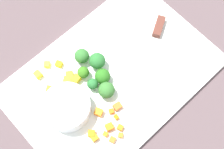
# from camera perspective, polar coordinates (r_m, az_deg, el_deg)

# --- Properties ---
(ground_plane) EXTENTS (4.00, 4.00, 0.00)m
(ground_plane) POSITION_cam_1_polar(r_m,az_deg,el_deg) (0.81, -0.00, -0.57)
(ground_plane) COLOR #59484B
(cutting_board) EXTENTS (0.50, 0.34, 0.01)m
(cutting_board) POSITION_cam_1_polar(r_m,az_deg,el_deg) (0.80, -0.00, -0.41)
(cutting_board) COLOR white
(cutting_board) RESTS_ON ground_plane
(prep_bowl) EXTENTS (0.11, 0.11, 0.04)m
(prep_bowl) POSITION_cam_1_polar(r_m,az_deg,el_deg) (0.75, -7.89, -5.73)
(prep_bowl) COLOR white
(prep_bowl) RESTS_ON cutting_board
(chef_knife) EXTENTS (0.25, 0.15, 0.02)m
(chef_knife) POSITION_cam_1_polar(r_m,az_deg,el_deg) (0.83, 7.05, 4.60)
(chef_knife) COLOR silver
(chef_knife) RESTS_ON cutting_board
(carrot_dice_0) EXTENTS (0.02, 0.02, 0.02)m
(carrot_dice_0) POSITION_cam_1_polar(r_m,az_deg,el_deg) (0.76, -2.35, -6.64)
(carrot_dice_0) COLOR orange
(carrot_dice_0) RESTS_ON cutting_board
(carrot_dice_1) EXTENTS (0.02, 0.02, 0.01)m
(carrot_dice_1) POSITION_cam_1_polar(r_m,az_deg,el_deg) (0.76, -0.11, -6.48)
(carrot_dice_1) COLOR orange
(carrot_dice_1) RESTS_ON cutting_board
(carrot_dice_2) EXTENTS (0.02, 0.02, 0.02)m
(carrot_dice_2) POSITION_cam_1_polar(r_m,az_deg,el_deg) (0.75, -3.61, -10.32)
(carrot_dice_2) COLOR orange
(carrot_dice_2) RESTS_ON cutting_board
(carrot_dice_3) EXTENTS (0.02, 0.02, 0.01)m
(carrot_dice_3) POSITION_cam_1_polar(r_m,az_deg,el_deg) (0.76, 0.97, -5.62)
(carrot_dice_3) COLOR orange
(carrot_dice_3) RESTS_ON cutting_board
(carrot_dice_4) EXTENTS (0.02, 0.02, 0.01)m
(carrot_dice_4) POSITION_cam_1_polar(r_m,az_deg,el_deg) (0.75, 0.08, -11.38)
(carrot_dice_4) COLOR orange
(carrot_dice_4) RESTS_ON cutting_board
(carrot_dice_5) EXTENTS (0.01, 0.01, 0.01)m
(carrot_dice_5) POSITION_cam_1_polar(r_m,az_deg,el_deg) (0.76, 0.76, -7.50)
(carrot_dice_5) COLOR orange
(carrot_dice_5) RESTS_ON cutting_board
(carrot_dice_6) EXTENTS (0.02, 0.02, 0.01)m
(carrot_dice_6) POSITION_cam_1_polar(r_m,az_deg,el_deg) (0.75, 1.44, -9.31)
(carrot_dice_6) COLOR orange
(carrot_dice_6) RESTS_ON cutting_board
(carrot_dice_7) EXTENTS (0.01, 0.01, 0.01)m
(carrot_dice_7) POSITION_cam_1_polar(r_m,az_deg,el_deg) (0.75, -1.17, -10.44)
(carrot_dice_7) COLOR orange
(carrot_dice_7) RESTS_ON cutting_board
(carrot_dice_8) EXTENTS (0.02, 0.02, 0.01)m
(carrot_dice_8) POSITION_cam_1_polar(r_m,az_deg,el_deg) (0.75, 1.52, -10.63)
(carrot_dice_8) COLOR orange
(carrot_dice_8) RESTS_ON cutting_board
(carrot_dice_9) EXTENTS (0.02, 0.02, 0.01)m
(carrot_dice_9) POSITION_cam_1_polar(r_m,az_deg,el_deg) (0.75, -3.11, -11.03)
(carrot_dice_9) COLOR orange
(carrot_dice_9) RESTS_ON cutting_board
(carrot_dice_10) EXTENTS (0.02, 0.02, 0.02)m
(carrot_dice_10) POSITION_cam_1_polar(r_m,az_deg,el_deg) (0.75, -0.46, -9.19)
(carrot_dice_10) COLOR orange
(carrot_dice_10) RESTS_ON cutting_board
(pepper_dice_0) EXTENTS (0.02, 0.02, 0.01)m
(pepper_dice_0) POSITION_cam_1_polar(r_m,az_deg,el_deg) (0.81, -9.31, 1.82)
(pepper_dice_0) COLOR yellow
(pepper_dice_0) RESTS_ON cutting_board
(pepper_dice_1) EXTENTS (0.02, 0.02, 0.01)m
(pepper_dice_1) POSITION_cam_1_polar(r_m,az_deg,el_deg) (0.79, -10.73, -2.60)
(pepper_dice_1) COLOR yellow
(pepper_dice_1) RESTS_ON cutting_board
(pepper_dice_2) EXTENTS (0.02, 0.02, 0.02)m
(pepper_dice_2) POSITION_cam_1_polar(r_m,az_deg,el_deg) (0.79, -6.33, -0.84)
(pepper_dice_2) COLOR yellow
(pepper_dice_2) RESTS_ON cutting_board
(pepper_dice_3) EXTENTS (0.03, 0.03, 0.02)m
(pepper_dice_3) POSITION_cam_1_polar(r_m,az_deg,el_deg) (0.79, -7.68, -1.33)
(pepper_dice_3) COLOR yellow
(pepper_dice_3) RESTS_ON cutting_board
(pepper_dice_4) EXTENTS (0.03, 0.03, 0.02)m
(pepper_dice_4) POSITION_cam_1_polar(r_m,az_deg,el_deg) (0.79, -7.45, -0.27)
(pepper_dice_4) COLOR yellow
(pepper_dice_4) RESTS_ON cutting_board
(pepper_dice_5) EXTENTS (0.02, 0.02, 0.02)m
(pepper_dice_5) POSITION_cam_1_polar(r_m,az_deg,el_deg) (0.81, -12.86, -0.02)
(pepper_dice_5) COLOR yellow
(pepper_dice_5) RESTS_ON cutting_board
(pepper_dice_6) EXTENTS (0.02, 0.02, 0.01)m
(pepper_dice_6) POSITION_cam_1_polar(r_m,az_deg,el_deg) (0.82, -11.33, 1.74)
(pepper_dice_6) COLOR yellow
(pepper_dice_6) RESTS_ON cutting_board
(broccoli_floret_0) EXTENTS (0.04, 0.04, 0.04)m
(broccoli_floret_0) POSITION_cam_1_polar(r_m,az_deg,el_deg) (0.76, -0.97, -2.76)
(broccoli_floret_0) COLOR #96BD63
(broccoli_floret_0) RESTS_ON cutting_board
(broccoli_floret_1) EXTENTS (0.03, 0.03, 0.03)m
(broccoli_floret_1) POSITION_cam_1_polar(r_m,az_deg,el_deg) (0.78, -5.07, 0.38)
(broccoli_floret_1) COLOR #95BA67
(broccoli_floret_1) RESTS_ON cutting_board
(broccoli_floret_2) EXTENTS (0.04, 0.04, 0.05)m
(broccoli_floret_2) POSITION_cam_1_polar(r_m,az_deg,el_deg) (0.78, -2.60, 2.38)
(broccoli_floret_2) COLOR #91AB5B
(broccoli_floret_2) RESTS_ON cutting_board
(broccoli_floret_3) EXTENTS (0.04, 0.04, 0.04)m
(broccoli_floret_3) POSITION_cam_1_polar(r_m,az_deg,el_deg) (0.77, -1.67, -0.31)
(broccoli_floret_3) COLOR #86B159
(broccoli_floret_3) RESTS_ON cutting_board
(broccoli_floret_4) EXTENTS (0.04, 0.04, 0.04)m
(broccoli_floret_4) POSITION_cam_1_polar(r_m,az_deg,el_deg) (0.80, -5.32, 3.24)
(broccoli_floret_4) COLOR #80B762
(broccoli_floret_4) RESTS_ON cutting_board
(broccoli_floret_5) EXTENTS (0.03, 0.03, 0.03)m
(broccoli_floret_5) POSITION_cam_1_polar(r_m,az_deg,el_deg) (0.77, -3.43, -1.68)
(broccoli_floret_5) COLOR #8CC368
(broccoli_floret_5) RESTS_ON cutting_board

